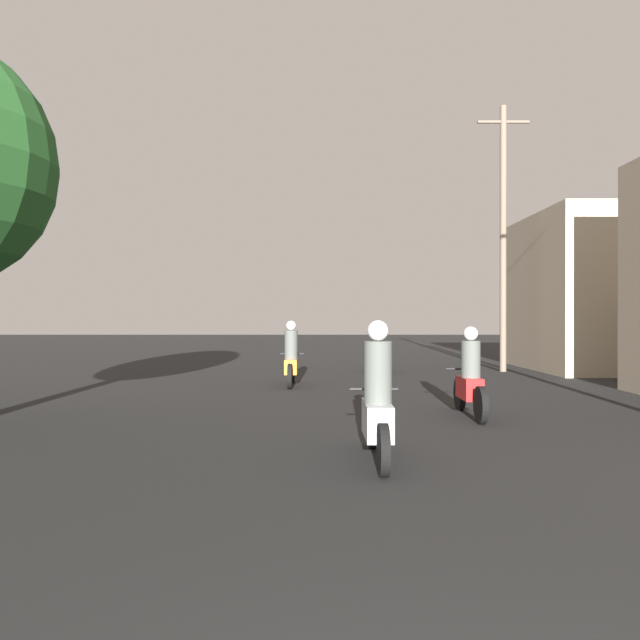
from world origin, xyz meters
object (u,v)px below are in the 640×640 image
object	(u,v)px
motorcycle_blue	(380,352)
building_right_far	(624,292)
motorcycle_orange	(294,360)
motorcycle_red	(473,380)
motorcycle_silver	(380,406)
utility_pole_far	(506,233)

from	to	relation	value
motorcycle_blue	building_right_far	bearing A→B (deg)	-3.10
motorcycle_orange	building_right_far	size ratio (longest dim) A/B	0.36
motorcycle_orange	motorcycle_red	bearing A→B (deg)	-53.61
motorcycle_red	motorcycle_orange	world-z (taller)	motorcycle_orange
motorcycle_silver	utility_pole_far	size ratio (longest dim) A/B	0.24
motorcycle_blue	utility_pole_far	distance (m)	5.36
motorcycle_orange	motorcycle_blue	bearing A→B (deg)	60.78
motorcycle_silver	building_right_far	xyz separation A→B (m)	(8.94, 12.70, 1.83)
motorcycle_blue	motorcycle_orange	bearing A→B (deg)	-129.09
motorcycle_red	motorcycle_orange	xyz separation A→B (m)	(-3.23, 4.79, 0.02)
motorcycle_orange	motorcycle_blue	distance (m)	4.73
motorcycle_red	motorcycle_blue	xyz separation A→B (m)	(-0.76, 8.82, 0.01)
motorcycle_orange	utility_pole_far	size ratio (longest dim) A/B	0.25
motorcycle_silver	motorcycle_orange	xyz separation A→B (m)	(-1.37, 8.06, -0.01)
motorcycle_silver	motorcycle_orange	size ratio (longest dim) A/B	0.98
motorcycle_silver	motorcycle_red	bearing A→B (deg)	62.96
building_right_far	utility_pole_far	world-z (taller)	utility_pole_far
motorcycle_red	utility_pole_far	xyz separation A→B (m)	(3.15, 8.81, 3.67)
utility_pole_far	motorcycle_red	bearing A→B (deg)	-109.67
motorcycle_orange	building_right_far	world-z (taller)	building_right_far
motorcycle_blue	building_right_far	distance (m)	8.08
motorcycle_orange	motorcycle_silver	bearing A→B (deg)	-77.97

